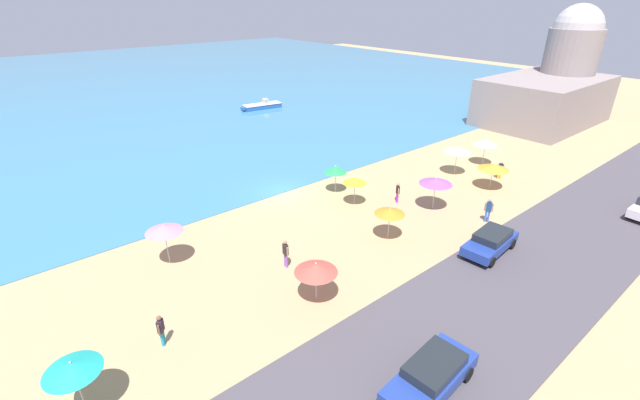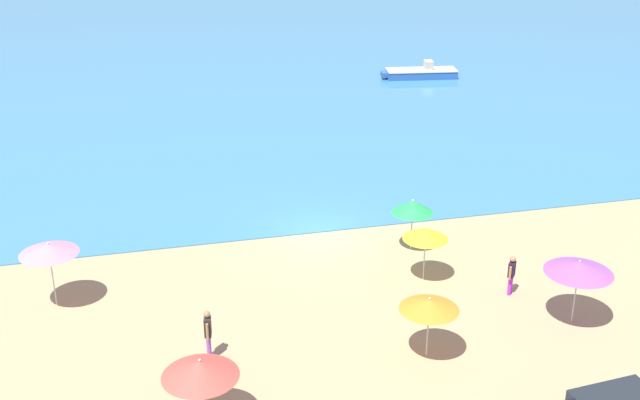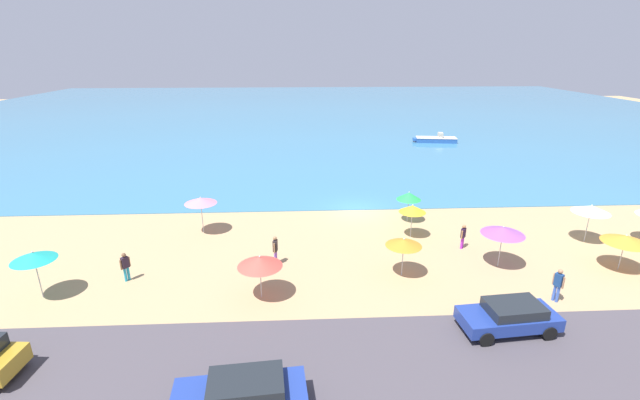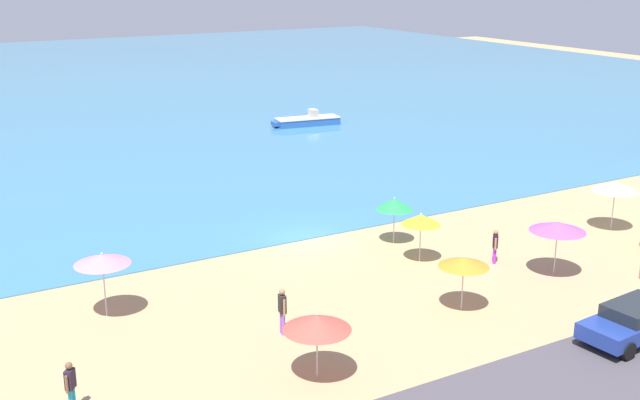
{
  "view_description": "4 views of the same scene",
  "coord_description": "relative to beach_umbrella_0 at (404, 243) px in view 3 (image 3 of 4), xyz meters",
  "views": [
    {
      "loc": [
        -17.59,
        -25.72,
        14.42
      ],
      "look_at": [
        -0.25,
        -4.9,
        1.28
      ],
      "focal_mm": 24.0,
      "sensor_mm": 36.0,
      "label": 1
    },
    {
      "loc": [
        -7.55,
        -30.98,
        15.14
      ],
      "look_at": [
        0.0,
        -0.1,
        1.61
      ],
      "focal_mm": 45.0,
      "sensor_mm": 36.0,
      "label": 2
    },
    {
      "loc": [
        -4.37,
        -30.63,
        11.8
      ],
      "look_at": [
        -2.87,
        -1.21,
        1.32
      ],
      "focal_mm": 24.0,
      "sensor_mm": 36.0,
      "label": 3
    },
    {
      "loc": [
        -18.0,
        -32.0,
        12.99
      ],
      "look_at": [
        1.23,
        0.88,
        1.61
      ],
      "focal_mm": 45.0,
      "sensor_mm": 36.0,
      "label": 4
    }
  ],
  "objects": [
    {
      "name": "beach_umbrella_7",
      "position": [
        5.77,
        0.77,
        0.22
      ],
      "size": [
        2.38,
        2.38,
        2.48
      ],
      "color": "#B2B2B7",
      "rests_on": "ground_plane"
    },
    {
      "name": "beach_umbrella_6",
      "position": [
        12.38,
        0.02,
        -0.1
      ],
      "size": [
        2.42,
        2.42,
        2.15
      ],
      "color": "#B2B2B7",
      "rests_on": "ground_plane"
    },
    {
      "name": "beach_umbrella_8",
      "position": [
        2.18,
        7.61,
        -0.02
      ],
      "size": [
        1.73,
        1.73,
        2.29
      ],
      "color": "#B2B2B7",
      "rests_on": "ground_plane"
    },
    {
      "name": "skiff_nearshore",
      "position": [
        12.63,
        34.57,
        -1.56
      ],
      "size": [
        5.75,
        2.42,
        1.28
      ],
      "color": "#2857A2",
      "rests_on": "sea"
    },
    {
      "name": "bather_2",
      "position": [
        6.98,
        -2.9,
        -0.99
      ],
      "size": [
        0.36,
        0.51,
        1.75
      ],
      "color": "#3A5DC0",
      "rests_on": "ground_plane"
    },
    {
      "name": "ground_plane",
      "position": [
        -1.18,
        10.1,
        -1.98
      ],
      "size": [
        160.0,
        160.0,
        0.0
      ],
      "primitive_type": "plane",
      "color": "tan"
    },
    {
      "name": "parked_car_0",
      "position": [
        -7.6,
        -9.09,
        -1.17
      ],
      "size": [
        4.63,
        2.22,
        1.4
      ],
      "color": "navy",
      "rests_on": "coastal_road"
    },
    {
      "name": "bather_1",
      "position": [
        -14.85,
        0.2,
        -1.06
      ],
      "size": [
        0.39,
        0.47,
        1.63
      ],
      "color": "teal",
      "rests_on": "ground_plane"
    },
    {
      "name": "coastal_road",
      "position": [
        -1.18,
        -7.9,
        -1.95
      ],
      "size": [
        80.0,
        8.0,
        0.06
      ],
      "primitive_type": "cube",
      "color": "#484249",
      "rests_on": "ground_plane"
    },
    {
      "name": "bather_4",
      "position": [
        -6.97,
        1.64,
        -0.99
      ],
      "size": [
        0.28,
        0.56,
        1.76
      ],
      "color": "purple",
      "rests_on": "ground_plane"
    },
    {
      "name": "beach_umbrella_9",
      "position": [
        -12.07,
        6.35,
        0.34
      ],
      "size": [
        2.11,
        2.11,
        2.58
      ],
      "color": "#B2B2B7",
      "rests_on": "ground_plane"
    },
    {
      "name": "beach_umbrella_2",
      "position": [
        -18.47,
        -1.29,
        0.32
      ],
      "size": [
        2.06,
        2.06,
        2.57
      ],
      "color": "#B2B2B7",
      "rests_on": "ground_plane"
    },
    {
      "name": "parked_car_3",
      "position": [
        3.53,
        -5.12,
        -1.2
      ],
      "size": [
        4.33,
        2.2,
        1.34
      ],
      "color": "navy",
      "rests_on": "coastal_road"
    },
    {
      "name": "bather_3",
      "position": [
        4.54,
        3.17,
        -1.1
      ],
      "size": [
        0.4,
        0.46,
        1.58
      ],
      "color": "purple",
      "rests_on": "ground_plane"
    },
    {
      "name": "beach_umbrella_4",
      "position": [
        12.8,
        3.71,
        0.28
      ],
      "size": [
        2.25,
        2.25,
        2.55
      ],
      "color": "#B2B2B7",
      "rests_on": "ground_plane"
    },
    {
      "name": "beach_umbrella_3",
      "position": [
        -7.53,
        -1.81,
        0.01
      ],
      "size": [
        2.22,
        2.22,
        2.31
      ],
      "color": "#B2B2B7",
      "rests_on": "ground_plane"
    },
    {
      "name": "sea",
      "position": [
        -1.18,
        65.1,
        -1.95
      ],
      "size": [
        150.0,
        110.0,
        0.05
      ],
      "primitive_type": "cube",
      "color": "teal",
      "rests_on": "ground_plane"
    },
    {
      "name": "beach_umbrella_1",
      "position": [
        1.77,
        5.01,
        0.01
      ],
      "size": [
        1.75,
        1.75,
        2.29
      ],
      "color": "#B2B2B7",
      "rests_on": "ground_plane"
    },
    {
      "name": "beach_umbrella_0",
      "position": [
        0.0,
        0.0,
        0.0
      ],
      "size": [
        1.96,
        1.96,
        2.24
      ],
      "color": "#B2B2B7",
      "rests_on": "ground_plane"
    }
  ]
}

